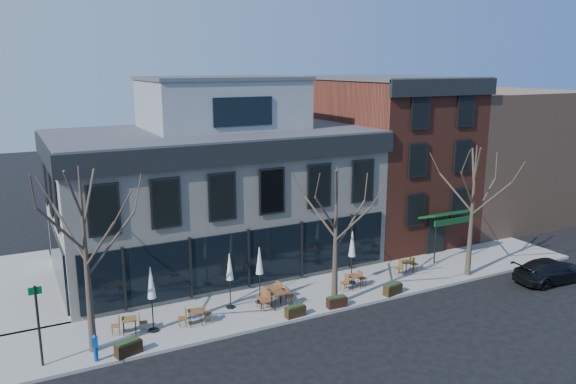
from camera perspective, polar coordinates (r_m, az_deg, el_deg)
name	(u,v)px	position (r m, az deg, el deg)	size (l,w,h in m)	color
ground	(249,291)	(30.81, -4.02, -10.00)	(120.00, 120.00, 0.00)	black
sidewalk_front	(321,293)	(30.37, 3.35, -10.18)	(33.50, 4.70, 0.15)	gray
sidewalk_side	(14,289)	(34.25, -26.07, -8.81)	(4.50, 12.00, 0.15)	gray
corner_building	(215,188)	(33.93, -7.44, 0.44)	(18.39, 10.39, 11.10)	beige
red_brick_building	(390,157)	(39.88, 10.31, 3.52)	(8.20, 11.78, 11.18)	maroon
bg_building	(483,154)	(47.39, 19.18, 3.68)	(12.00, 12.00, 10.00)	#8C664C
tree_corner	(86,259)	(24.33, -19.81, -6.38)	(3.93, 3.98, 7.92)	#382B21
tree_mid	(336,235)	(27.58, 4.88, -4.40)	(3.50, 3.55, 7.04)	#382B21
tree_right	(472,209)	(33.05, 18.23, -1.69)	(3.72, 3.77, 7.48)	#382B21
sign_pole	(38,321)	(24.69, -24.04, -11.88)	(0.50, 0.10, 3.40)	black
parked_sedan	(551,271)	(34.98, 25.15, -7.25)	(1.86, 4.56, 1.32)	black
call_box	(95,347)	(24.80, -18.98, -14.66)	(0.24, 0.23, 1.18)	#0D43B2
cafe_set_0	(129,324)	(26.78, -15.81, -12.76)	(1.67, 0.77, 0.85)	brown
cafe_set_1	(195,316)	(26.91, -9.40, -12.31)	(1.64, 0.73, 0.84)	brown
cafe_set_2	(272,293)	(28.76, -1.65, -10.26)	(1.94, 1.04, 0.99)	brown
cafe_set_3	(278,298)	(28.25, -1.03, -10.72)	(1.84, 0.75, 0.97)	brown
cafe_set_4	(353,280)	(30.75, 6.66, -8.89)	(1.71, 0.74, 0.88)	brown
cafe_set_5	(406,266)	(33.33, 11.93, -7.34)	(1.71, 0.74, 0.88)	brown
umbrella_0	(151,286)	(26.00, -13.73, -9.29)	(0.49, 0.49, 3.06)	black
umbrella_1	(230,270)	(27.82, -5.94, -7.87)	(0.45, 0.45, 2.82)	black
umbrella_2	(259,264)	(28.26, -2.91, -7.29)	(0.47, 0.47, 2.94)	black
umbrella_3	(352,247)	(30.85, 6.53, -5.56)	(0.48, 0.48, 2.98)	black
planter_0	(128,348)	(25.06, -15.90, -14.96)	(1.18, 0.73, 0.62)	black
planter_1	(295,311)	(27.41, 0.75, -12.00)	(1.02, 0.46, 0.56)	#2F210F
planter_2	(337,302)	(28.49, 4.98, -11.04)	(1.04, 0.47, 0.57)	black
planter_3	(393,289)	(30.35, 10.60, -9.66)	(1.12, 0.60, 0.59)	#312310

